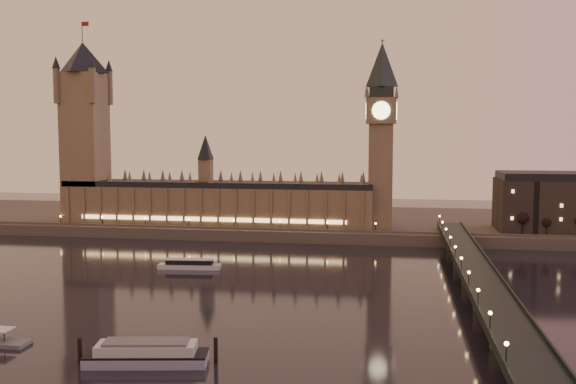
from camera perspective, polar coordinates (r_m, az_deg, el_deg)
name	(u,v)px	position (r m, az deg, el deg)	size (l,w,h in m)	color
ground	(230,286)	(250.03, -5.15, -8.36)	(700.00, 700.00, 0.00)	black
far_embankment	(343,222)	(405.15, 4.93, -2.71)	(560.00, 130.00, 6.00)	#423D35
palace_of_westminster	(216,198)	(372.24, -6.43, -0.52)	(180.00, 26.62, 52.00)	brown
victoria_tower	(85,122)	(399.99, -17.63, 5.99)	(31.68, 31.68, 118.00)	brown
big_ben	(381,124)	(356.19, 8.30, 6.01)	(17.68, 17.68, 104.00)	brown
westminster_bridge	(477,281)	(242.73, 16.45, -7.62)	(13.20, 260.00, 15.30)	black
bare_tree_0	(519,220)	(352.65, 19.82, -2.40)	(5.18, 5.18, 10.54)	black
bare_tree_1	(551,221)	(355.81, 22.32, -2.41)	(5.18, 5.18, 10.54)	black
cruise_boat_a	(190,264)	(283.57, -8.74, -6.38)	(27.66, 8.37, 4.36)	silver
moored_barge	(146,354)	(171.67, -12.48, -13.86)	(35.25, 13.87, 6.56)	#8F99B7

